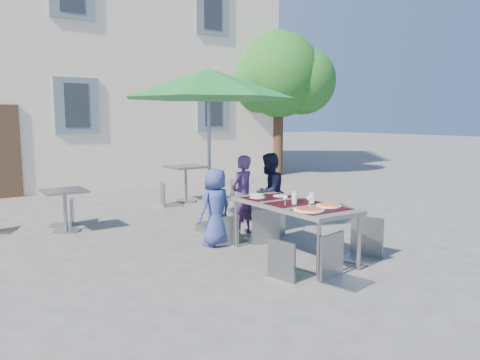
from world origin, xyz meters
TOP-DOWN VIEW (x-y plane):
  - ground at (0.00, 0.00)m, footprint 90.00×90.00m
  - building at (-0.00, 11.50)m, footprint 13.60×8.20m
  - tree at (6.55, 7.54)m, footprint 3.60×3.00m
  - dining_table at (0.79, -0.02)m, footprint 0.80×1.85m
  - pizza_near_left at (0.61, -0.53)m, footprint 0.38×0.38m
  - pizza_near_right at (1.00, -0.47)m, footprint 0.33×0.33m
  - glassware at (0.83, -0.11)m, footprint 0.45×0.37m
  - place_settings at (0.80, 0.61)m, footprint 0.62×0.50m
  - child_0 at (0.25, 1.09)m, footprint 0.63×0.48m
  - child_1 at (0.97, 1.45)m, footprint 0.54×0.44m
  - child_2 at (1.44, 1.36)m, footprint 0.73×0.58m
  - chair_0 at (0.39, 1.06)m, footprint 0.44×0.44m
  - chair_1 at (0.94, 0.83)m, footprint 0.55×0.55m
  - chair_2 at (1.26, 1.02)m, footprint 0.54×0.55m
  - chair_3 at (0.20, -0.61)m, footprint 0.47×0.47m
  - chair_4 at (1.58, -0.56)m, footprint 0.59×0.58m
  - chair_5 at (0.65, -1.02)m, footprint 0.54×0.54m
  - patio_umbrella at (0.65, 1.95)m, footprint 2.79×2.79m
  - cafe_table_0 at (-1.38, 3.22)m, footprint 0.66×0.66m
  - bg_chair_r_0 at (-1.25, 3.71)m, footprint 0.50×0.50m
  - cafe_table_1 at (1.58, 4.62)m, footprint 0.77×0.77m
  - bg_chair_l_1 at (1.03, 4.42)m, footprint 0.53×0.53m
  - bg_chair_r_1 at (2.52, 4.30)m, footprint 0.52×0.52m

SIDE VIEW (x-z plane):
  - ground at x=0.00m, z-range 0.00..0.00m
  - cafe_table_0 at x=-1.38m, z-range 0.11..0.82m
  - chair_0 at x=0.39m, z-range 0.07..0.91m
  - bg_chair_r_0 at x=-1.25m, z-range 0.07..0.95m
  - chair_3 at x=0.20m, z-range 0.07..0.97m
  - bg_chair_r_1 at x=2.52m, z-range 0.07..0.97m
  - chair_2 at x=1.26m, z-range 0.08..1.04m
  - bg_chair_l_1 at x=1.03m, z-range 0.08..1.06m
  - child_0 at x=0.25m, z-range 0.00..1.15m
  - cafe_table_1 at x=1.58m, z-range 0.18..1.00m
  - chair_1 at x=0.94m, z-range 0.09..1.09m
  - chair_5 at x=0.65m, z-range 0.09..1.12m
  - chair_4 at x=1.58m, z-range 0.09..1.14m
  - child_1 at x=0.97m, z-range 0.00..1.29m
  - child_2 at x=1.44m, z-range 0.00..1.31m
  - dining_table at x=0.79m, z-range 0.32..1.07m
  - place_settings at x=0.80m, z-range 0.76..0.77m
  - pizza_near_right at x=1.00m, z-range 0.75..0.78m
  - pizza_near_left at x=0.61m, z-range 0.75..0.78m
  - glassware at x=0.83m, z-range 0.75..0.90m
  - patio_umbrella at x=0.65m, z-range 1.08..3.76m
  - tree at x=6.55m, z-range 0.90..5.60m
  - building at x=0.00m, z-range -0.70..10.40m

